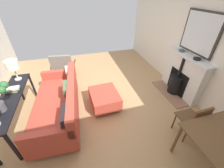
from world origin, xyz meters
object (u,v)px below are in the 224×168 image
object	(u,v)px
ottoman	(104,98)
armchair_accent	(63,65)
mantel_bowl_far	(197,59)
console_table	(11,101)
book_stack	(12,90)
dining_chair_near_fireplace	(194,119)
fireplace	(181,77)
sofa	(60,104)
table_lamp_near_end	(12,65)
mantel_bowl_near	(182,51)

from	to	relation	value
ottoman	armchair_accent	distance (m)	1.81
mantel_bowl_far	armchair_accent	distance (m)	3.56
console_table	book_stack	distance (m)	0.24
armchair_accent	book_stack	xyz separation A→B (m)	(0.90, 1.39, 0.28)
mantel_bowl_far	dining_chair_near_fireplace	distance (m)	1.40
fireplace	dining_chair_near_fireplace	bearing A→B (deg)	60.53
armchair_accent	sofa	bearing A→B (deg)	87.12
fireplace	table_lamp_near_end	distance (m)	3.98
mantel_bowl_near	sofa	bearing A→B (deg)	5.47
mantel_bowl_far	sofa	distance (m)	3.18
mantel_bowl_far	ottoman	size ratio (longest dim) A/B	0.20
table_lamp_near_end	book_stack	distance (m)	0.55
mantel_bowl_near	console_table	size ratio (longest dim) A/B	0.08
sofa	armchair_accent	xyz separation A→B (m)	(-0.08, -1.60, 0.12)
mantel_bowl_far	ottoman	bearing A→B (deg)	-7.27
table_lamp_near_end	sofa	bearing A→B (deg)	141.05
fireplace	ottoman	bearing A→B (deg)	-0.59
sofa	book_stack	size ratio (longest dim) A/B	6.86
mantel_bowl_near	armchair_accent	xyz separation A→B (m)	(3.00, -1.31, -0.63)
mantel_bowl_near	armchair_accent	world-z (taller)	mantel_bowl_near
console_table	dining_chair_near_fireplace	size ratio (longest dim) A/B	2.19
fireplace	sofa	size ratio (longest dim) A/B	0.65
book_stack	dining_chair_near_fireplace	size ratio (longest dim) A/B	0.37
mantel_bowl_far	table_lamp_near_end	size ratio (longest dim) A/B	0.34
mantel_bowl_far	dining_chair_near_fireplace	bearing A→B (deg)	54.20
fireplace	mantel_bowl_near	distance (m)	0.68
armchair_accent	book_stack	bearing A→B (deg)	57.00
mantel_bowl_near	ottoman	world-z (taller)	mantel_bowl_near
fireplace	sofa	bearing A→B (deg)	0.68
ottoman	dining_chair_near_fireplace	world-z (taller)	dining_chair_near_fireplace
table_lamp_near_end	fireplace	bearing A→B (deg)	170.79
fireplace	mantel_bowl_near	world-z (taller)	mantel_bowl_near
console_table	dining_chair_near_fireplace	bearing A→B (deg)	158.79
console_table	table_lamp_near_end	world-z (taller)	table_lamp_near_end
console_table	table_lamp_near_end	bearing A→B (deg)	-90.00
sofa	book_stack	bearing A→B (deg)	-14.58
mantel_bowl_far	sofa	xyz separation A→B (m)	(3.08, -0.21, -0.75)
mantel_bowl_near	table_lamp_near_end	distance (m)	3.92
book_stack	mantel_bowl_near	bearing A→B (deg)	-178.80
armchair_accent	mantel_bowl_near	bearing A→B (deg)	156.44
table_lamp_near_end	dining_chair_near_fireplace	xyz separation A→B (m)	(-3.17, 1.89, -0.58)
mantel_bowl_near	book_stack	world-z (taller)	mantel_bowl_near
mantel_bowl_near	book_stack	xyz separation A→B (m)	(3.90, 0.08, -0.35)
ottoman	table_lamp_near_end	size ratio (longest dim) A/B	1.72
sofa	book_stack	xyz separation A→B (m)	(0.82, -0.21, 0.40)
sofa	book_stack	distance (m)	0.94
sofa	ottoman	bearing A→B (deg)	-176.69
table_lamp_near_end	dining_chair_near_fireplace	world-z (taller)	table_lamp_near_end
ottoman	console_table	size ratio (longest dim) A/B	0.45
book_stack	dining_chair_near_fireplace	bearing A→B (deg)	155.59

